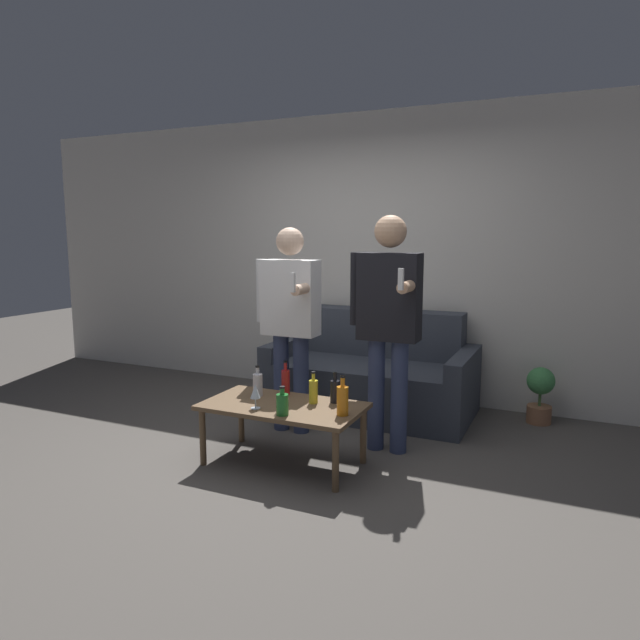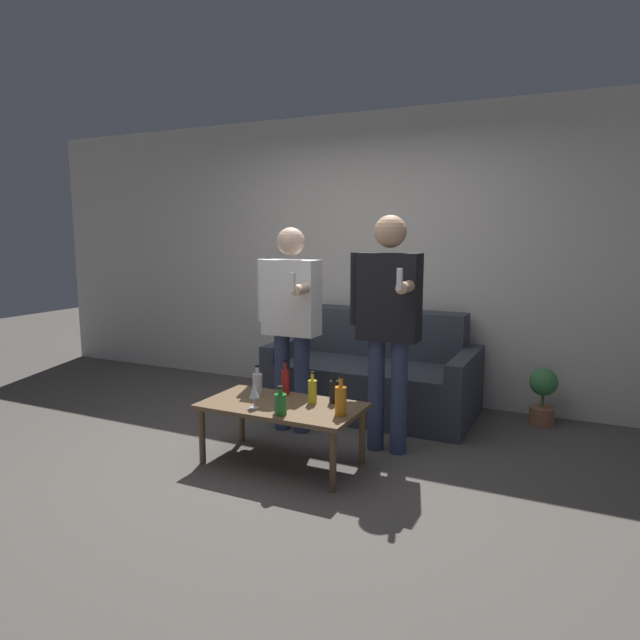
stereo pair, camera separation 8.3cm
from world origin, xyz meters
name	(u,v)px [view 2 (the right image)]	position (x,y,z in m)	size (l,w,h in m)	color
ground_plane	(271,466)	(0.00, 0.00, 0.00)	(16.00, 16.00, 0.00)	#514C47
wall_back	(375,257)	(0.00, 2.00, 1.35)	(8.00, 0.06, 2.70)	silver
couch	(375,376)	(0.20, 1.49, 0.31)	(1.76, 0.94, 0.88)	#383D47
coffee_table	(282,410)	(0.04, 0.08, 0.38)	(1.09, 0.59, 0.43)	brown
bottle_orange	(341,400)	(0.50, 0.03, 0.53)	(0.08, 0.08, 0.26)	orange
bottle_green	(281,403)	(0.15, -0.12, 0.50)	(0.08, 0.08, 0.19)	#23752D
bottle_dark	(257,384)	(-0.21, 0.18, 0.51)	(0.07, 0.07, 0.22)	silver
bottle_yellow	(334,391)	(0.35, 0.27, 0.51)	(0.07, 0.07, 0.21)	black
bottle_red	(285,381)	(-0.05, 0.30, 0.52)	(0.06, 0.06, 0.25)	#B21E1E
bottle_clear	(312,391)	(0.22, 0.19, 0.51)	(0.06, 0.06, 0.22)	yellow
wine_glass_near	(254,392)	(-0.08, -0.08, 0.54)	(0.07, 0.07, 0.17)	silver
person_standing_left	(291,314)	(-0.22, 0.70, 0.95)	(0.52, 0.43, 1.62)	navy
person_standing_right	(388,315)	(0.61, 0.62, 1.00)	(0.51, 0.44, 1.70)	navy
potted_plant	(543,393)	(1.59, 1.73, 0.27)	(0.23, 0.23, 0.48)	#936042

